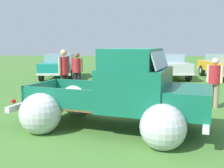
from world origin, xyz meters
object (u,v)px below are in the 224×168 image
Objects in this scene: show_car_2 at (168,65)px; spectator_2 at (215,80)px; show_car_0 at (60,65)px; show_car_1 at (118,65)px; spectator_0 at (64,70)px; show_car_3 at (224,65)px; spectator_1 at (77,69)px; vintage_pickup_truck at (125,98)px.

spectator_2 is (0.34, -7.66, 0.12)m from show_car_2.
show_car_1 is (3.47, -0.07, 0.00)m from show_car_0.
show_car_1 is 3.04m from show_car_2.
spectator_2 is (5.12, -1.25, -0.15)m from spectator_0.
show_car_2 and show_car_3 have the same top height.
spectator_1 is (-4.57, -4.87, 0.16)m from show_car_2.
vintage_pickup_truck reaches higher than spectator_1.
show_car_2 is 3.20m from show_car_3.
vintage_pickup_truck is 1.06× the size of show_car_3.
vintage_pickup_truck is at bearing -23.10° from spectator_0.
show_car_1 is (-0.54, 9.55, 0.03)m from vintage_pickup_truck.
show_car_1 is 1.00× the size of show_car_3.
show_car_2 is at bearing 88.58° from show_car_0.
show_car_2 is at bearing -22.44° from spectator_1.
spectator_0 is at bearing 139.20° from vintage_pickup_truck.
vintage_pickup_truck is at bearing -137.04° from spectator_1.
spectator_1 reaches higher than show_car_3.
spectator_2 is at bearing 38.09° from show_car_0.
spectator_0 is 5.27m from spectator_2.
show_car_0 is at bearing -91.12° from show_car_2.
show_car_1 is 6.21m from show_car_3.
spectator_2 reaches higher than show_car_3.
show_car_1 and show_car_2 have the same top height.
spectator_0 is at bearing -53.95° from show_car_3.
spectator_1 is at bearing 116.97° from spectator_0.
spectator_2 is at bearing -98.84° from spectator_1.
spectator_1 reaches higher than show_car_2.
show_car_2 is at bearing 87.74° from spectator_0.
show_car_1 and show_car_3 have the same top height.
spectator_0 is at bearing -29.41° from show_car_1.
show_car_1 is at bearing 107.74° from spectator_0.
spectator_1 reaches higher than show_car_1.
show_car_0 and show_car_2 have the same top height.
spectator_1 is (-7.77, -4.75, 0.16)m from show_car_3.
show_car_3 is 9.11m from spectator_1.
show_car_1 is at bearing -113.88° from spectator_2.
show_car_1 is 4.65m from spectator_1.
spectator_2 is (6.81, -7.24, 0.12)m from show_car_0.
show_car_3 is (3.20, -0.12, 0.00)m from show_car_2.
vintage_pickup_truck is 3.13× the size of spectator_2.
spectator_0 reaches higher than show_car_3.
vintage_pickup_truck is 5.59m from spectator_1.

